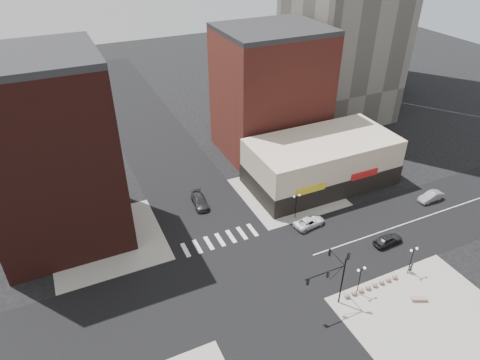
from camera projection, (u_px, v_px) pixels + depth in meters
ground at (246, 278)px, 53.85m from camera, size 240.00×240.00×0.00m
road_ew at (246, 278)px, 53.85m from camera, size 200.00×14.00×0.02m
road_ns at (246, 278)px, 53.84m from camera, size 14.00×200.00×0.02m
sidewalk_nw at (108, 241)px, 59.75m from camera, size 15.00×15.00×0.12m
sidewalk_ne at (287, 192)px, 70.06m from camera, size 15.00×15.00×0.12m
sidewalk_se at (425, 316)px, 48.81m from camera, size 18.00×14.00×0.12m
building_nw at (50, 158)px, 54.51m from camera, size 16.00×15.00×25.00m
building_ne_midrise at (271, 94)px, 77.23m from camera, size 18.00×15.00×22.00m
building_ne_row at (321, 165)px, 71.00m from camera, size 24.20×12.20×8.00m
traffic_signal at (335, 273)px, 47.77m from camera, size 5.59×3.09×7.77m
street_lamp_se_a at (361, 274)px, 49.88m from camera, size 1.22×0.32×4.16m
street_lamp_se_b at (413, 255)px, 52.72m from camera, size 1.22×0.32×4.16m
street_lamp_ne at (296, 200)px, 62.46m from camera, size 1.22×0.32×4.16m
bollard_row at (371, 286)px, 52.18m from camera, size 8.02×0.67×0.67m
white_suv at (309, 222)px, 62.44m from camera, size 5.07×2.84×1.34m
dark_sedan_east at (388, 240)px, 58.98m from camera, size 4.39×1.92×1.47m
silver_sedan at (431, 197)px, 67.82m from camera, size 4.44×1.74×1.44m
dark_sedan_north at (200, 201)px, 66.72m from camera, size 2.53×5.22×1.46m
pedestrian at (411, 268)px, 54.16m from camera, size 0.57×0.39×1.50m
stone_bench at (419, 299)px, 50.52m from camera, size 1.95×1.31×0.44m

